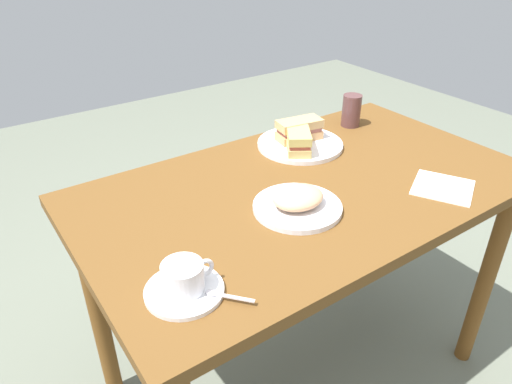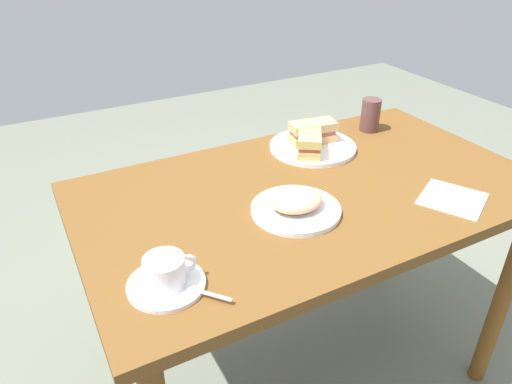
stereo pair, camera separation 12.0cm
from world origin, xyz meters
TOP-DOWN VIEW (x-y plane):
  - ground_plane at (0.00, 0.00)m, footprint 6.00×6.00m
  - dining_table at (0.00, 0.00)m, footprint 1.24×0.71m
  - sandwich_plate at (-0.14, -0.20)m, footprint 0.27×0.27m
  - sandwich_front at (-0.15, -0.22)m, footprint 0.15×0.09m
  - sandwich_back at (-0.10, -0.17)m, footprint 0.13×0.15m
  - coffee_saucer at (0.48, 0.19)m, footprint 0.16×0.16m
  - coffee_cup at (0.47, 0.19)m, footprint 0.11×0.08m
  - spoon at (0.43, 0.25)m, footprint 0.07×0.08m
  - side_plate at (0.10, 0.08)m, footprint 0.22×0.22m
  - side_food_pile at (0.10, 0.08)m, footprint 0.13×0.11m
  - napkin at (-0.29, 0.22)m, footprint 0.20×0.20m
  - drinking_glass at (-0.39, -0.24)m, footprint 0.06×0.06m

SIDE VIEW (x-z plane):
  - ground_plane at x=0.00m, z-range 0.00..0.00m
  - dining_table at x=0.00m, z-range 0.28..1.05m
  - napkin at x=-0.29m, z-range 0.77..0.77m
  - coffee_saucer at x=0.48m, z-range 0.77..0.78m
  - sandwich_plate at x=-0.14m, z-range 0.77..0.78m
  - side_plate at x=0.10m, z-range 0.77..0.78m
  - spoon at x=0.43m, z-range 0.78..0.79m
  - side_food_pile at x=0.10m, z-range 0.78..0.83m
  - coffee_cup at x=0.47m, z-range 0.78..0.84m
  - sandwich_back at x=-0.10m, z-range 0.78..0.85m
  - sandwich_front at x=-0.15m, z-range 0.78..0.85m
  - drinking_glass at x=-0.39m, z-range 0.77..0.88m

